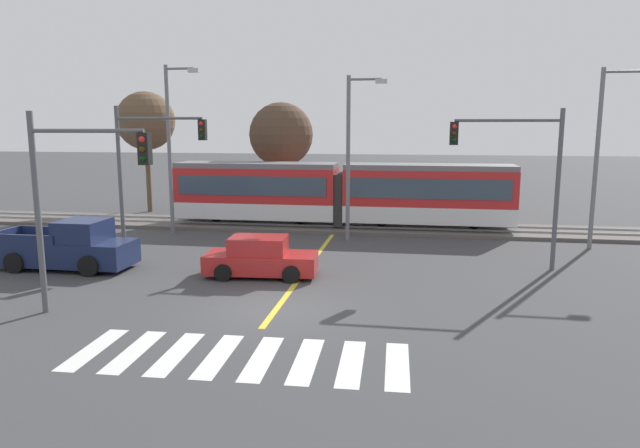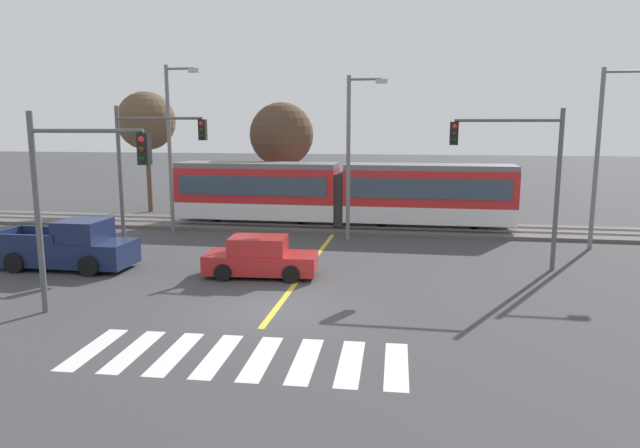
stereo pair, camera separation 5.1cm
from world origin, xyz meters
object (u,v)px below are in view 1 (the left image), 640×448
Objects in this scene: street_lamp_centre at (352,148)px; traffic_light_near_left at (74,184)px; street_lamp_east at (604,147)px; street_lamp_west at (172,141)px; bare_tree_far_west at (146,121)px; pickup_truck at (69,248)px; traffic_light_mid_right at (521,164)px; sedan_crossing at (261,258)px; bare_tree_west at (281,135)px; traffic_light_mid_left at (148,157)px; light_rail_tram at (341,192)px.

traffic_light_near_left is at bearing -117.89° from street_lamp_centre.
street_lamp_east reaches higher than street_lamp_centre.
street_lamp_centre is 11.43m from street_lamp_east.
street_lamp_west is 1.08× the size of street_lamp_centre.
street_lamp_west is 8.72m from bare_tree_far_west.
pickup_truck is 18.14m from traffic_light_mid_right.
bare_tree_far_west is at bearing 128.00° from sedan_crossing.
street_lamp_centre is at bearing -1.56° from street_lamp_west.
traffic_light_mid_right reaches higher than sedan_crossing.
traffic_light_near_left is at bearing -94.30° from bare_tree_west.
pickup_truck is (-7.86, -0.10, 0.14)m from sedan_crossing.
street_lamp_east is at bearing 27.13° from sedan_crossing.
street_lamp_east is at bearing -1.61° from street_lamp_west.
street_lamp_centre reaches higher than traffic_light_near_left.
bare_tree_far_west is at bearing 104.21° from pickup_truck.
traffic_light_mid_right is 15.89m from traffic_light_mid_left.
traffic_light_mid_right reaches higher than light_rail_tram.
light_rail_tram is 3.42× the size of pickup_truck.
street_lamp_west is (-6.78, 7.78, 4.19)m from sedan_crossing.
street_lamp_east reaches higher than traffic_light_near_left.
pickup_truck reaches higher than sedan_crossing.
street_lamp_east is (12.36, -3.49, 2.66)m from light_rail_tram.
sedan_crossing is 0.68× the size of traffic_light_mid_right.
light_rail_tram is 17.05m from traffic_light_near_left.
traffic_light_mid_left is at bearing -155.92° from street_lamp_centre.
traffic_light_mid_left is at bearing -81.07° from street_lamp_west.
street_lamp_west is 1.22× the size of bare_tree_west.
traffic_light_mid_right is at bearing 15.98° from sedan_crossing.
street_lamp_centre is 1.02× the size of bare_tree_far_west.
bare_tree_west is at bearing 99.99° from sedan_crossing.
street_lamp_east is 26.88m from bare_tree_far_west.
street_lamp_centre is 1.13× the size of bare_tree_west.
traffic_light_near_left is at bearing -77.26° from traffic_light_mid_left.
pickup_truck is at bearing 126.02° from traffic_light_near_left.
traffic_light_near_left is 21.61m from bare_tree_far_west.
sedan_crossing is at bearing -30.54° from traffic_light_mid_left.
traffic_light_mid_right is at bearing 30.03° from traffic_light_near_left.
light_rail_tram is 2.60× the size of bare_tree_west.
street_lamp_centre is at bearing 62.11° from traffic_light_near_left.
light_rail_tram is 2.13× the size of street_lamp_west.
light_rail_tram is 2.30× the size of street_lamp_centre.
traffic_light_mid_left is 11.80m from bare_tree_west.
bare_tree_far_west is (-5.54, 11.31, 1.66)m from traffic_light_mid_left.
sedan_crossing is 7.86m from pickup_truck.
bare_tree_far_west is at bearing 124.33° from street_lamp_west.
bare_tree_far_west is (-14.28, 7.40, 1.38)m from street_lamp_centre.
traffic_light_mid_left is 0.81× the size of street_lamp_centre.
bare_tree_west is at bearing 135.94° from light_rail_tram.
sedan_crossing is 8.85m from street_lamp_centre.
street_lamp_east is 1.04× the size of bare_tree_far_west.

